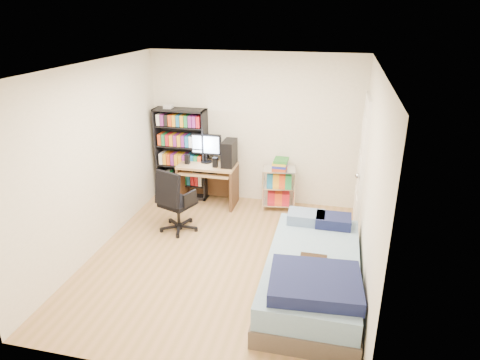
% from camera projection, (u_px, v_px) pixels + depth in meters
% --- Properties ---
extents(room, '(3.58, 4.08, 2.58)m').
position_uv_depth(room, '(222.00, 171.00, 5.24)').
color(room, '#AD8056').
rests_on(room, ground).
extents(media_shelf, '(0.88, 0.29, 1.63)m').
position_uv_depth(media_shelf, '(182.00, 153.00, 7.33)').
color(media_shelf, black).
rests_on(media_shelf, room).
extents(computer_desk, '(0.95, 0.55, 1.20)m').
position_uv_depth(computer_desk, '(214.00, 168.00, 7.12)').
color(computer_desk, tan).
rests_on(computer_desk, room).
extents(office_chair, '(0.74, 0.74, 0.97)m').
position_uv_depth(office_chair, '(176.00, 211.00, 6.34)').
color(office_chair, black).
rests_on(office_chair, room).
extents(wire_cart, '(0.58, 0.45, 0.86)m').
position_uv_depth(wire_cart, '(279.00, 177.00, 6.96)').
color(wire_cart, silver).
rests_on(wire_cart, room).
extents(bed, '(1.07, 2.14, 0.61)m').
position_uv_depth(bed, '(313.00, 273.00, 4.93)').
color(bed, brown).
rests_on(bed, room).
extents(door, '(0.12, 0.80, 2.00)m').
position_uv_depth(door, '(362.00, 165.00, 6.19)').
color(door, white).
rests_on(door, room).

